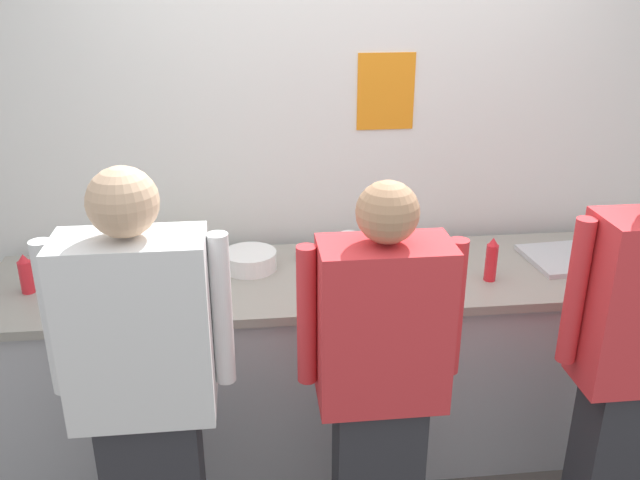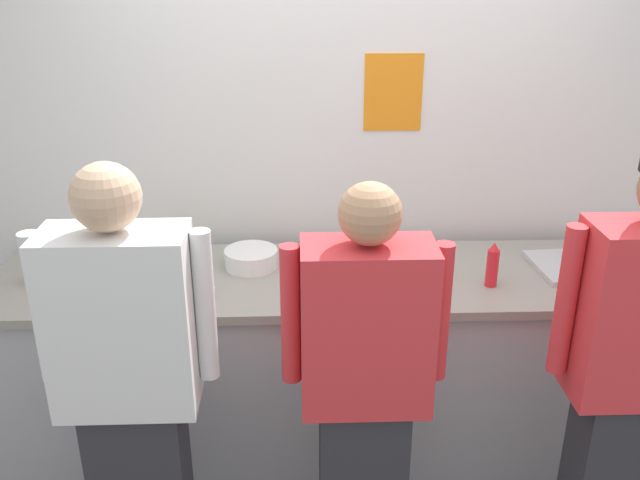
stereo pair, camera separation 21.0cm
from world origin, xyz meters
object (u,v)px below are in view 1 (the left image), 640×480
(chef_center, at_px, (381,382))
(plate_stack_rear, at_px, (250,260))
(squeeze_bottle_primary, at_px, (174,244))
(squeeze_bottle_secondary, at_px, (491,260))
(deli_cup, at_px, (349,244))
(chef_near_left, at_px, (145,392))
(mixing_bowl_steel, at_px, (382,270))
(sheet_tray, at_px, (571,258))
(plate_stack_front, at_px, (167,282))
(ramekin_red_sauce, at_px, (305,255))
(ramekin_green_sauce, at_px, (208,296))
(squeeze_bottle_spare, at_px, (26,274))

(chef_center, relative_size, plate_stack_rear, 6.48)
(squeeze_bottle_primary, distance_m, squeeze_bottle_secondary, 1.45)
(plate_stack_rear, relative_size, deli_cup, 2.30)
(chef_near_left, relative_size, chef_center, 1.05)
(chef_center, relative_size, squeeze_bottle_primary, 7.46)
(mixing_bowl_steel, bearing_deg, sheet_tray, 6.84)
(plate_stack_front, distance_m, squeeze_bottle_primary, 0.27)
(plate_stack_front, bearing_deg, ramekin_red_sauce, 21.48)
(plate_stack_rear, bearing_deg, chef_center, -62.26)
(chef_center, bearing_deg, plate_stack_rear, 117.74)
(ramekin_red_sauce, bearing_deg, deli_cup, 12.30)
(chef_center, xyz_separation_m, mixing_bowl_steel, (0.13, 0.67, 0.13))
(plate_stack_front, xyz_separation_m, ramekin_green_sauce, (0.18, -0.13, -0.01))
(plate_stack_front, distance_m, sheet_tray, 1.88)
(sheet_tray, xyz_separation_m, squeeze_bottle_spare, (-2.47, -0.06, 0.07))
(deli_cup, bearing_deg, mixing_bowl_steel, -71.62)
(chef_center, xyz_separation_m, ramekin_red_sauce, (-0.19, 0.93, 0.10))
(sheet_tray, xyz_separation_m, squeeze_bottle_secondary, (-0.46, -0.16, 0.09))
(sheet_tray, height_order, squeeze_bottle_spare, squeeze_bottle_spare)
(ramekin_red_sauce, bearing_deg, chef_near_left, -123.35)
(plate_stack_rear, bearing_deg, sheet_tray, -2.86)
(plate_stack_rear, xyz_separation_m, squeeze_bottle_secondary, (1.06, -0.24, 0.06))
(ramekin_red_sauce, distance_m, deli_cup, 0.22)
(chef_near_left, bearing_deg, squeeze_bottle_secondary, 24.49)
(plate_stack_front, relative_size, squeeze_bottle_spare, 1.30)
(mixing_bowl_steel, relative_size, sheet_tray, 0.88)
(plate_stack_front, bearing_deg, chef_center, -39.99)
(ramekin_green_sauce, bearing_deg, squeeze_bottle_secondary, 2.82)
(mixing_bowl_steel, xyz_separation_m, ramekin_green_sauce, (-0.76, -0.11, -0.03))
(squeeze_bottle_primary, distance_m, ramekin_green_sauce, 0.43)
(ramekin_red_sauce, relative_size, deli_cup, 0.88)
(chef_near_left, relative_size, squeeze_bottle_spare, 9.49)
(plate_stack_rear, bearing_deg, ramekin_green_sauce, -121.13)
(chef_center, height_order, ramekin_red_sauce, chef_center)
(plate_stack_rear, xyz_separation_m, sheet_tray, (1.52, -0.08, -0.03))
(chef_near_left, relative_size, plate_stack_front, 7.29)
(mixing_bowl_steel, distance_m, deli_cup, 0.32)
(chef_near_left, relative_size, plate_stack_rear, 6.82)
(chef_center, relative_size, squeeze_bottle_secondary, 7.86)
(squeeze_bottle_spare, xyz_separation_m, ramekin_green_sauce, (0.77, -0.16, -0.06))
(ramekin_green_sauce, bearing_deg, plate_stack_front, 145.44)
(squeeze_bottle_primary, bearing_deg, squeeze_bottle_secondary, -12.93)
(squeeze_bottle_primary, xyz_separation_m, ramekin_red_sauce, (0.61, -0.01, -0.08))
(chef_center, bearing_deg, mixing_bowl_steel, 78.82)
(squeeze_bottle_secondary, bearing_deg, ramekin_green_sauce, -177.18)
(chef_near_left, relative_size, sheet_tray, 4.15)
(plate_stack_rear, relative_size, squeeze_bottle_secondary, 1.21)
(plate_stack_rear, relative_size, sheet_tray, 0.61)
(sheet_tray, distance_m, ramekin_green_sauce, 1.71)
(chef_center, height_order, mixing_bowl_steel, chef_center)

